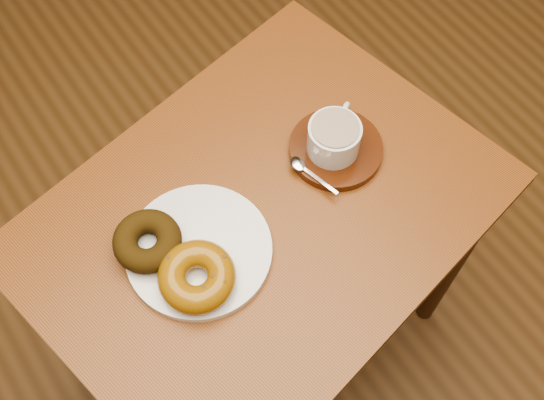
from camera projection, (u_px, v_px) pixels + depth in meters
ground at (253, 390)px, 1.61m from camera, size 6.00×6.00×0.00m
cafe_table at (262, 241)px, 1.16m from camera, size 0.82×0.67×0.68m
donut_plate at (199, 251)px, 1.03m from camera, size 0.28×0.28×0.01m
donut_cinnamon at (147, 241)px, 1.01m from camera, size 0.14×0.14×0.04m
donut_caramel at (197, 277)px, 0.98m from camera, size 0.15×0.15×0.04m
saucer at (336, 149)px, 1.11m from camera, size 0.21×0.21×0.02m
coffee_cup at (334, 137)px, 1.08m from camera, size 0.10×0.09×0.06m
teaspoon at (302, 167)px, 1.08m from camera, size 0.03×0.10×0.01m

